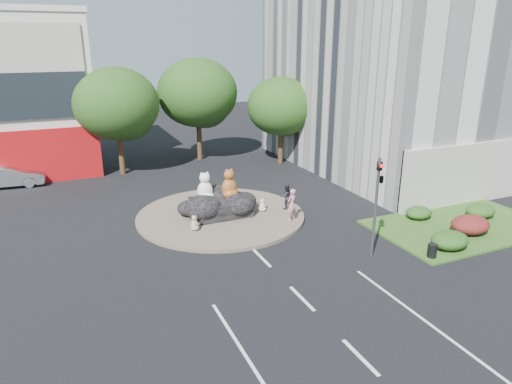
# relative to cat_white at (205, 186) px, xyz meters

# --- Properties ---
(ground) EXTENTS (120.00, 120.00, 0.00)m
(ground) POSITION_rel_cat_white_xyz_m (0.86, -10.19, -2.00)
(ground) COLOR black
(ground) RESTS_ON ground
(roundabout_island) EXTENTS (10.00, 10.00, 0.20)m
(roundabout_island) POSITION_rel_cat_white_xyz_m (0.86, -0.19, -1.90)
(roundabout_island) COLOR brown
(roundabout_island) RESTS_ON ground
(rock_plinth) EXTENTS (3.20, 2.60, 0.90)m
(rock_plinth) POSITION_rel_cat_white_xyz_m (0.86, -0.19, -1.35)
(rock_plinth) COLOR black
(rock_plinth) RESTS_ON roundabout_island
(grass_verge) EXTENTS (10.00, 6.00, 0.12)m
(grass_verge) POSITION_rel_cat_white_xyz_m (12.86, -7.19, -1.94)
(grass_verge) COLOR #2C541C
(grass_verge) RESTS_ON ground
(tree_left) EXTENTS (6.46, 6.46, 8.27)m
(tree_left) POSITION_rel_cat_white_xyz_m (-3.07, 11.87, 3.25)
(tree_left) COLOR #382314
(tree_left) RESTS_ON ground
(tree_mid) EXTENTS (6.84, 6.84, 8.76)m
(tree_mid) POSITION_rel_cat_white_xyz_m (3.93, 13.87, 3.56)
(tree_mid) COLOR #382314
(tree_mid) RESTS_ON ground
(tree_right) EXTENTS (5.70, 5.70, 7.30)m
(tree_right) POSITION_rel_cat_white_xyz_m (9.93, 9.87, 2.63)
(tree_right) COLOR #382314
(tree_right) RESTS_ON ground
(hedge_near_green) EXTENTS (2.00, 1.60, 0.90)m
(hedge_near_green) POSITION_rel_cat_white_xyz_m (9.86, -9.19, -1.43)
(hedge_near_green) COLOR #183D13
(hedge_near_green) RESTS_ON grass_verge
(hedge_red) EXTENTS (2.20, 1.76, 0.99)m
(hedge_red) POSITION_rel_cat_white_xyz_m (12.36, -8.19, -1.38)
(hedge_red) COLOR #501615
(hedge_red) RESTS_ON grass_verge
(hedge_mid_green) EXTENTS (1.80, 1.44, 0.81)m
(hedge_mid_green) POSITION_rel_cat_white_xyz_m (14.86, -6.69, -1.47)
(hedge_mid_green) COLOR #183D13
(hedge_mid_green) RESTS_ON grass_verge
(hedge_back_green) EXTENTS (1.60, 1.28, 0.72)m
(hedge_back_green) POSITION_rel_cat_white_xyz_m (11.36, -5.39, -1.52)
(hedge_back_green) COLOR #183D13
(hedge_back_green) RESTS_ON grass_verge
(traffic_light) EXTENTS (0.44, 1.24, 5.00)m
(traffic_light) POSITION_rel_cat_white_xyz_m (5.96, -8.19, 1.62)
(traffic_light) COLOR #595B60
(traffic_light) RESTS_ON ground
(street_lamp) EXTENTS (2.34, 0.22, 8.06)m
(street_lamp) POSITION_rel_cat_white_xyz_m (13.68, -2.19, 2.56)
(street_lamp) COLOR #595B60
(street_lamp) RESTS_ON ground
(cat_white) EXTENTS (1.14, 1.01, 1.80)m
(cat_white) POSITION_rel_cat_white_xyz_m (0.00, 0.00, 0.00)
(cat_white) COLOR white
(cat_white) RESTS_ON rock_plinth
(cat_tabby) EXTENTS (1.28, 1.16, 1.86)m
(cat_tabby) POSITION_rel_cat_white_xyz_m (1.48, -0.09, 0.03)
(cat_tabby) COLOR #A56122
(cat_tabby) RESTS_ON rock_plinth
(kitten_calico) EXTENTS (0.70, 0.67, 0.90)m
(kitten_calico) POSITION_rel_cat_white_xyz_m (-1.27, -1.95, -1.35)
(kitten_calico) COLOR beige
(kitten_calico) RESTS_ON roundabout_island
(kitten_white) EXTENTS (0.65, 0.66, 0.83)m
(kitten_white) POSITION_rel_cat_white_xyz_m (3.35, -0.77, -1.38)
(kitten_white) COLOR beige
(kitten_white) RESTS_ON roundabout_island
(pedestrian_pink) EXTENTS (0.82, 0.71, 1.90)m
(pedestrian_pink) POSITION_rel_cat_white_xyz_m (4.27, -2.80, -0.85)
(pedestrian_pink) COLOR #C88185
(pedestrian_pink) RESTS_ON roundabout_island
(pedestrian_dark) EXTENTS (0.79, 0.62, 1.58)m
(pedestrian_dark) POSITION_rel_cat_white_xyz_m (4.86, -0.97, -1.01)
(pedestrian_dark) COLOR #222129
(pedestrian_dark) RESTS_ON roundabout_island
(parked_car) EXTENTS (4.91, 2.11, 1.57)m
(parked_car) POSITION_rel_cat_white_xyz_m (-11.12, 11.60, -1.21)
(parked_car) COLOR #B1B3B9
(parked_car) RESTS_ON ground
(litter_bin) EXTENTS (0.59, 0.59, 0.68)m
(litter_bin) POSITION_rel_cat_white_xyz_m (8.36, -9.58, -1.54)
(litter_bin) COLOR black
(litter_bin) RESTS_ON grass_verge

